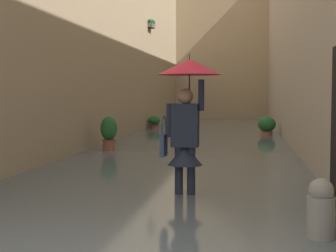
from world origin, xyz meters
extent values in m
plane|color=slate|center=(0.00, -13.00, 0.00)|extent=(65.00, 65.00, 0.00)
cube|color=#515B60|center=(0.00, -13.00, 0.07)|extent=(6.03, 32.00, 0.14)
cube|color=#A89989|center=(-3.51, -13.00, 4.28)|extent=(1.80, 30.00, 8.55)
cube|color=#66605B|center=(2.51, -17.91, 4.40)|extent=(0.20, 0.70, 0.18)
ellipsoid|color=#23602D|center=(2.51, -17.91, 4.56)|extent=(0.28, 0.76, 0.24)
cube|color=tan|center=(0.00, -26.90, 4.61)|extent=(8.83, 1.80, 9.22)
cube|color=black|center=(-0.48, -4.18, 0.05)|extent=(0.12, 0.24, 0.10)
cylinder|color=#1E2333|center=(-0.48, -4.18, 0.46)|extent=(0.13, 0.13, 0.72)
cube|color=black|center=(-0.66, -4.17, 0.05)|extent=(0.12, 0.24, 0.10)
cylinder|color=#1E2333|center=(-0.66, -4.17, 0.46)|extent=(0.13, 0.13, 0.72)
cube|color=#1E2333|center=(-0.57, -4.18, 1.13)|extent=(0.39, 0.24, 0.62)
cone|color=#1E2333|center=(-0.57, -4.18, 0.70)|extent=(0.52, 0.52, 0.28)
sphere|color=#8C664C|center=(-0.57, -4.18, 1.55)|extent=(0.22, 0.22, 0.22)
cylinder|color=#1E2333|center=(-0.80, -4.17, 1.56)|extent=(0.09, 0.09, 0.44)
cylinder|color=#1E2333|center=(-0.34, -4.19, 1.20)|extent=(0.09, 0.09, 0.48)
cylinder|color=black|center=(-0.63, -4.18, 1.70)|extent=(0.02, 0.02, 0.52)
cone|color=red|center=(-0.63, -4.18, 1.96)|extent=(0.91, 0.91, 0.22)
cylinder|color=black|center=(-0.63, -4.18, 2.10)|extent=(0.01, 0.01, 0.08)
cube|color=#334766|center=(-0.25, -4.17, 0.84)|extent=(0.07, 0.28, 0.32)
torus|color=#334766|center=(-0.25, -4.17, 1.12)|extent=(0.03, 0.30, 0.30)
cylinder|color=#9E563D|center=(-2.14, -14.98, 0.13)|extent=(0.40, 0.40, 0.25)
torus|color=brown|center=(-2.14, -14.98, 0.25)|extent=(0.43, 0.43, 0.04)
ellipsoid|color=#23602D|center=(-2.14, -14.98, 0.51)|extent=(0.63, 0.63, 0.52)
cylinder|color=brown|center=(2.34, -17.54, 0.15)|extent=(0.38, 0.38, 0.29)
torus|color=brown|center=(2.34, -17.54, 0.29)|extent=(0.42, 0.42, 0.04)
ellipsoid|color=#23602D|center=(2.34, -17.54, 0.47)|extent=(0.50, 0.50, 0.36)
cylinder|color=#9E563D|center=(2.09, -9.68, 0.19)|extent=(0.32, 0.32, 0.37)
torus|color=brown|center=(2.09, -9.68, 0.37)|extent=(0.35, 0.35, 0.04)
ellipsoid|color=#23602D|center=(2.09, -9.68, 0.68)|extent=(0.43, 0.43, 0.61)
cylinder|color=gray|center=(-2.17, -2.20, 0.28)|extent=(0.28, 0.28, 0.56)
sphere|color=gray|center=(-2.17, -2.20, 0.62)|extent=(0.25, 0.25, 0.25)
camera|label=1|loc=(-1.42, 2.92, 1.59)|focal=53.85mm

